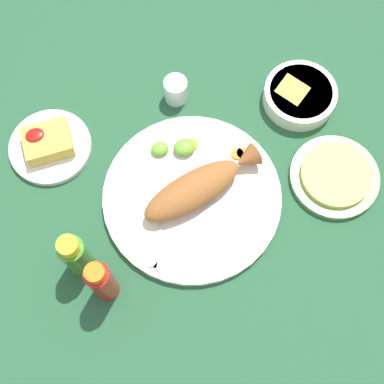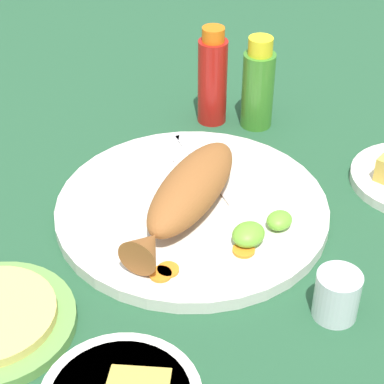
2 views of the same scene
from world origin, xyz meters
name	(u,v)px [view 1 (image 1 of 2)]	position (x,y,z in m)	size (l,w,h in m)	color
ground_plane	(192,199)	(0.00, 0.00, 0.00)	(4.00, 4.00, 0.00)	#235133
main_plate	(192,197)	(0.00, 0.00, 0.01)	(0.37, 0.37, 0.02)	silver
fried_fish	(198,187)	(-0.01, 0.00, 0.05)	(0.27, 0.13, 0.06)	#935628
fork_near	(182,239)	(0.05, 0.08, 0.02)	(0.16, 0.11, 0.00)	silver
fork_far	(160,229)	(0.08, 0.05, 0.02)	(0.10, 0.17, 0.00)	silver
carrot_slice_near	(243,153)	(-0.13, -0.06, 0.02)	(0.03, 0.03, 0.00)	orange
carrot_slice_mid	(237,154)	(-0.12, -0.06, 0.02)	(0.03, 0.03, 0.00)	orange
carrot_slice_far	(192,144)	(-0.03, -0.11, 0.02)	(0.03, 0.03, 0.00)	orange
lime_wedge_main	(184,147)	(-0.02, -0.10, 0.03)	(0.05, 0.04, 0.02)	#6BB233
lime_wedge_side	(160,149)	(0.03, -0.12, 0.03)	(0.04, 0.03, 0.02)	#6BB233
hot_sauce_bottle_red	(102,282)	(0.21, 0.13, 0.08)	(0.05, 0.05, 0.16)	#B21914
hot_sauce_bottle_green	(76,255)	(0.25, 0.07, 0.07)	(0.05, 0.05, 0.15)	#3D8428
salt_cup	(176,91)	(-0.04, -0.24, 0.03)	(0.05, 0.05, 0.06)	silver
side_plate_fries	(51,147)	(0.25, -0.20, 0.01)	(0.18, 0.18, 0.01)	silver
fries_pile	(47,142)	(0.25, -0.20, 0.03)	(0.10, 0.08, 0.04)	gold
guacamole_bowl	(300,95)	(-0.29, -0.15, 0.02)	(0.16, 0.16, 0.05)	white
tortilla_plate	(334,177)	(-0.30, 0.05, 0.01)	(0.19, 0.19, 0.01)	#6B9E4C
tortilla_stack	(336,175)	(-0.30, 0.05, 0.02)	(0.15, 0.15, 0.01)	#E0C666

